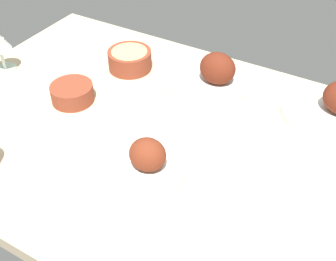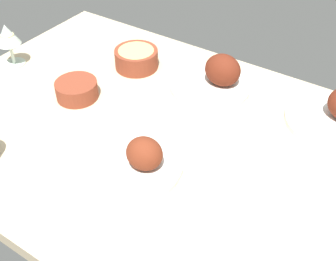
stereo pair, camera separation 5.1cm
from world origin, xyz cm
name	(u,v)px [view 2 (the right image)]	position (x,y,z in cm)	size (l,w,h in cm)	color
dining_table	(168,142)	(0.00, 0.00, 2.00)	(140.00, 90.00, 4.00)	#C6B28E
plate_center_main	(137,161)	(0.19, -13.83, 6.51)	(24.55, 24.55, 9.35)	white
plate_near_viewer	(216,78)	(-0.23, 26.67, 7.49)	(24.21, 24.21, 10.95)	white
bowl_pasta	(136,58)	(-27.28, 22.88, 7.36)	(13.88, 13.88, 6.20)	brown
bowl_soup	(77,89)	(-32.01, 0.22, 6.81)	(12.32, 12.32, 5.15)	brown
wine_glass	(7,37)	(-61.99, 2.22, 13.93)	(7.60, 7.60, 14.00)	silver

